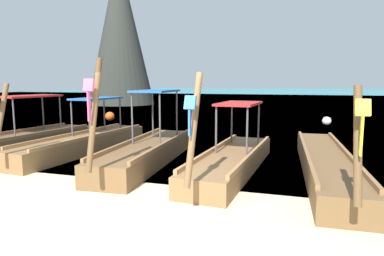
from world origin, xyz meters
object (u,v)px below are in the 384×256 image
(longtail_boat_green_ribbon, at_px, (11,143))
(longtail_boat_yellow_ribbon, at_px, (325,163))
(mooring_buoy_near, at_px, (327,121))
(mooring_buoy_far, at_px, (110,116))
(longtail_boat_blue_ribbon, at_px, (232,159))
(longtail_boat_pink_ribbon, at_px, (148,151))
(longtail_boat_violet_ribbon, at_px, (84,142))
(karst_rock, at_px, (119,33))

(longtail_boat_green_ribbon, height_order, longtail_boat_yellow_ribbon, longtail_boat_green_ribbon)
(longtail_boat_green_ribbon, relative_size, longtail_boat_yellow_ribbon, 0.94)
(mooring_buoy_near, bearing_deg, longtail_boat_green_ribbon, -134.81)
(mooring_buoy_far, bearing_deg, longtail_boat_yellow_ribbon, -37.89)
(longtail_boat_blue_ribbon, relative_size, longtail_boat_yellow_ribbon, 0.81)
(longtail_boat_pink_ribbon, relative_size, longtail_boat_blue_ribbon, 1.03)
(longtail_boat_yellow_ribbon, xyz_separation_m, mooring_buoy_far, (-11.33, 8.81, -0.00))
(longtail_boat_green_ribbon, relative_size, mooring_buoy_near, 14.72)
(longtail_boat_green_ribbon, height_order, longtail_boat_blue_ribbon, longtail_boat_blue_ribbon)
(longtail_boat_green_ribbon, relative_size, longtail_boat_violet_ribbon, 1.10)
(longtail_boat_yellow_ribbon, height_order, mooring_buoy_near, longtail_boat_yellow_ribbon)
(mooring_buoy_far, bearing_deg, mooring_buoy_near, 7.11)
(longtail_boat_blue_ribbon, relative_size, karst_rock, 0.39)
(mooring_buoy_far, bearing_deg, longtail_boat_violet_ribbon, -64.56)
(longtail_boat_blue_ribbon, bearing_deg, longtail_boat_yellow_ribbon, 9.73)
(longtail_boat_green_ribbon, distance_m, karst_rock, 25.52)
(mooring_buoy_near, bearing_deg, longtail_boat_blue_ribbon, -106.38)
(longtail_boat_green_ribbon, relative_size, longtail_boat_pink_ribbon, 1.13)
(longtail_boat_violet_ribbon, xyz_separation_m, longtail_boat_yellow_ribbon, (7.39, -0.54, -0.06))
(longtail_boat_yellow_ribbon, relative_size, mooring_buoy_far, 13.53)
(longtail_boat_green_ribbon, distance_m, longtail_boat_blue_ribbon, 7.35)
(longtail_boat_pink_ribbon, xyz_separation_m, karst_rock, (-13.51, 22.95, 6.88))
(longtail_boat_green_ribbon, bearing_deg, longtail_boat_blue_ribbon, -1.24)
(longtail_boat_green_ribbon, height_order, mooring_buoy_near, longtail_boat_green_ribbon)
(longtail_boat_green_ribbon, relative_size, mooring_buoy_far, 12.76)
(longtail_boat_pink_ribbon, relative_size, mooring_buoy_near, 12.99)
(longtail_boat_violet_ribbon, distance_m, longtail_boat_pink_ribbon, 2.71)
(mooring_buoy_far, bearing_deg, longtail_boat_pink_ribbon, -53.92)
(longtail_boat_green_ribbon, xyz_separation_m, karst_rock, (-8.64, 23.00, 6.90))
(karst_rock, distance_m, mooring_buoy_near, 23.87)
(longtail_boat_pink_ribbon, distance_m, longtail_boat_yellow_ribbon, 4.78)
(longtail_boat_blue_ribbon, relative_size, mooring_buoy_far, 10.93)
(longtail_boat_violet_ribbon, relative_size, mooring_buoy_near, 13.40)
(longtail_boat_violet_ribbon, xyz_separation_m, mooring_buoy_near, (8.25, 9.80, -0.09))
(longtail_boat_violet_ribbon, distance_m, mooring_buoy_near, 12.81)
(longtail_boat_blue_ribbon, relative_size, mooring_buoy_near, 12.61)
(longtail_boat_violet_ribbon, xyz_separation_m, longtail_boat_pink_ribbon, (2.62, -0.71, 0.02))
(longtail_boat_pink_ribbon, xyz_separation_m, mooring_buoy_far, (-6.55, 8.99, -0.08))
(longtail_boat_green_ribbon, xyz_separation_m, longtail_boat_violet_ribbon, (2.25, 0.77, 0.00))
(longtail_boat_blue_ribbon, height_order, longtail_boat_yellow_ribbon, longtail_boat_blue_ribbon)
(karst_rock, distance_m, mooring_buoy_far, 17.07)
(karst_rock, bearing_deg, longtail_boat_yellow_ribbon, -51.24)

